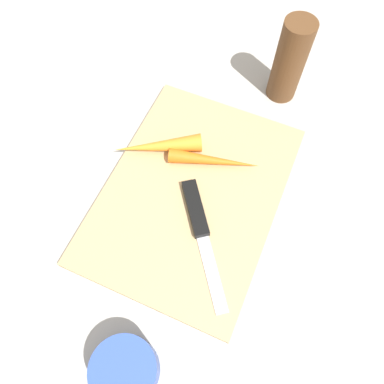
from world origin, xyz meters
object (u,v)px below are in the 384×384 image
object	(u,v)px
carrot_short	(158,146)
small_bowl	(125,370)
cutting_board	(192,194)
carrot_long	(214,161)
knife	(197,216)
pepper_grinder	(290,61)

from	to	relation	value
carrot_short	small_bowl	distance (m)	0.32
cutting_board	carrot_long	bearing A→B (deg)	168.16
carrot_short	small_bowl	size ratio (longest dim) A/B	1.71
cutting_board	carrot_short	distance (m)	0.09
carrot_long	small_bowl	distance (m)	0.32
cutting_board	small_bowl	xyz separation A→B (m)	(0.26, 0.02, 0.02)
cutting_board	knife	size ratio (longest dim) A/B	2.09
cutting_board	pepper_grinder	xyz separation A→B (m)	(-0.26, 0.06, 0.07)
knife	small_bowl	bearing A→B (deg)	-36.76
small_bowl	pepper_grinder	bearing A→B (deg)	175.58
carrot_short	pepper_grinder	distance (m)	0.26
small_bowl	carrot_long	bearing A→B (deg)	-177.83
small_bowl	knife	bearing A→B (deg)	179.98
carrot_short	cutting_board	bearing A→B (deg)	120.47
cutting_board	carrot_short	size ratio (longest dim) A/B	2.60
carrot_short	knife	bearing A→B (deg)	112.30
carrot_long	cutting_board	bearing A→B (deg)	-117.35
carrot_short	carrot_long	bearing A→B (deg)	158.66
carrot_short	small_bowl	xyz separation A→B (m)	(0.31, 0.10, -0.00)
small_bowl	pepper_grinder	xyz separation A→B (m)	(-0.52, 0.04, 0.05)
knife	small_bowl	world-z (taller)	small_bowl
small_bowl	pepper_grinder	size ratio (longest dim) A/B	0.54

